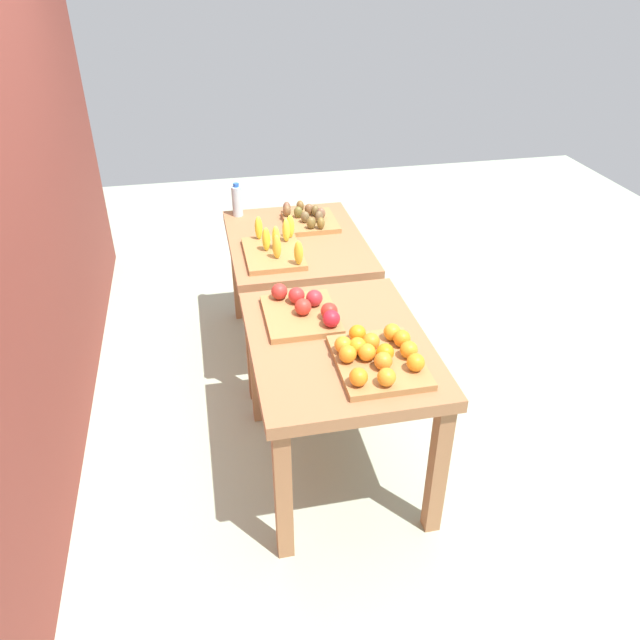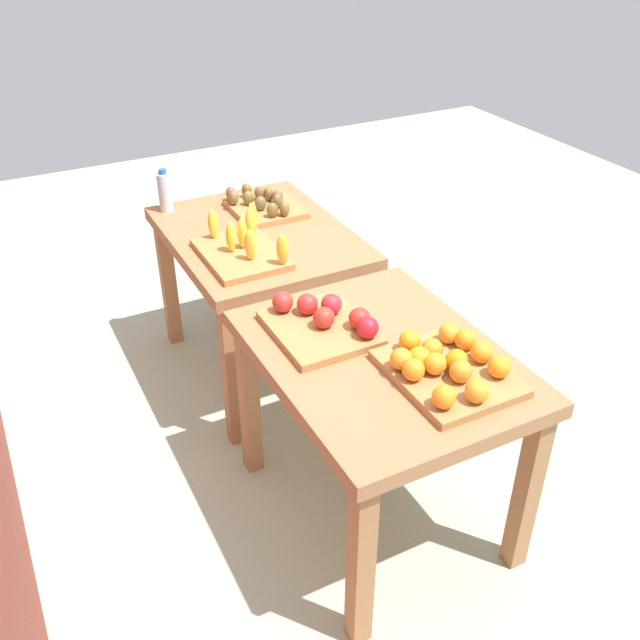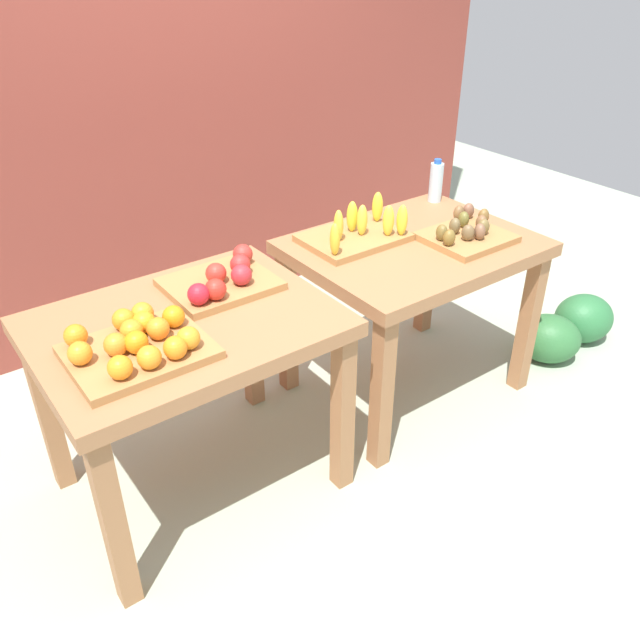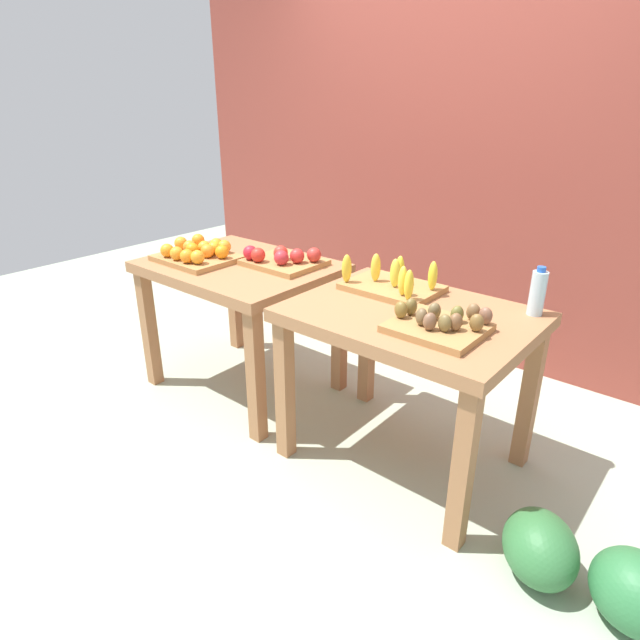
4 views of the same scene
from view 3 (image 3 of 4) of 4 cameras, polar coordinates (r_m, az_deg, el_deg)
ground_plane at (r=3.04m, az=-0.64°, el=-9.44°), size 8.00×8.00×0.00m
back_wall at (r=3.53m, az=-14.86°, el=22.44°), size 4.40×0.12×3.00m
display_table_left at (r=2.42m, az=-11.55°, el=-2.34°), size 1.04×0.80×0.78m
display_table_right at (r=2.98m, az=8.07°, el=4.72°), size 1.04×0.80×0.78m
orange_bin at (r=2.18m, az=-15.63°, el=-1.96°), size 0.45×0.37×0.11m
apple_bin at (r=2.52m, az=-8.50°, el=3.47°), size 0.40×0.34×0.11m
banana_crate at (r=2.89m, az=3.29°, el=7.66°), size 0.44×0.32×0.17m
kiwi_bin at (r=2.98m, az=12.67°, el=7.48°), size 0.36×0.33×0.10m
water_bottle at (r=3.38m, az=10.09°, el=11.80°), size 0.07×0.07×0.22m
watermelon_pile at (r=3.74m, az=20.77°, el=-0.65°), size 0.72×0.41×0.27m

